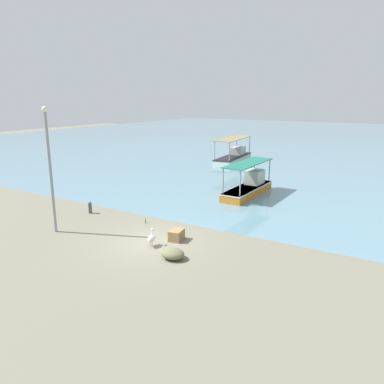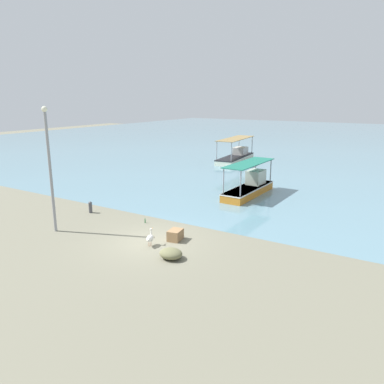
{
  "view_description": "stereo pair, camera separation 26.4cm",
  "coord_description": "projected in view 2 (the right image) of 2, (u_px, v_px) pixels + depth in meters",
  "views": [
    {
      "loc": [
        10.04,
        -13.09,
        6.58
      ],
      "look_at": [
        -0.71,
        4.78,
        1.28
      ],
      "focal_mm": 35.0,
      "sensor_mm": 36.0,
      "label": 1
    },
    {
      "loc": [
        10.26,
        -12.95,
        6.58
      ],
      "look_at": [
        -0.71,
        4.78,
        1.28
      ],
      "focal_mm": 35.0,
      "sensor_mm": 36.0,
      "label": 2
    }
  ],
  "objects": [
    {
      "name": "fishing_boat_far_left",
      "position": [
        236.0,
        156.0,
        39.46
      ],
      "size": [
        2.42,
        7.01,
        2.43
      ],
      "color": "white",
      "rests_on": "harbor_water"
    },
    {
      "name": "glass_bottle",
      "position": [
        145.0,
        221.0,
        20.14
      ],
      "size": [
        0.07,
        0.07,
        0.27
      ],
      "color": "#3F7F4C",
      "rests_on": "ground"
    },
    {
      "name": "fishing_boat_far_right",
      "position": [
        250.0,
        186.0,
        25.89
      ],
      "size": [
        1.64,
        5.59,
        2.27
      ],
      "color": "orange",
      "rests_on": "harbor_water"
    },
    {
      "name": "net_pile",
      "position": [
        171.0,
        254.0,
        15.66
      ],
      "size": [
        1.01,
        0.86,
        0.44
      ],
      "primitive_type": "ellipsoid",
      "color": "#6C6B48",
      "rests_on": "ground"
    },
    {
      "name": "pelican",
      "position": [
        150.0,
        238.0,
        16.96
      ],
      "size": [
        0.44,
        0.79,
        0.8
      ],
      "color": "#E0997A",
      "rests_on": "ground"
    },
    {
      "name": "ground",
      "position": [
        151.0,
        242.0,
        17.52
      ],
      "size": [
        120.0,
        120.0,
        0.0
      ],
      "primitive_type": "plane",
      "color": "slate"
    },
    {
      "name": "harbor_water",
      "position": [
        345.0,
        142.0,
        57.09
      ],
      "size": [
        110.0,
        90.0,
        0.0
      ],
      "primitive_type": "cube",
      "color": "#638B9A",
      "rests_on": "ground"
    },
    {
      "name": "lamp_post",
      "position": [
        50.0,
        164.0,
        18.09
      ],
      "size": [
        0.28,
        0.28,
        6.18
      ],
      "color": "gray",
      "rests_on": "ground"
    },
    {
      "name": "cargo_crate",
      "position": [
        175.0,
        235.0,
        17.69
      ],
      "size": [
        0.68,
        0.85,
        0.5
      ],
      "primitive_type": "cube",
      "rotation": [
        0.0,
        0.0,
        4.88
      ],
      "color": "#926E49",
      "rests_on": "ground"
    },
    {
      "name": "mooring_bollard",
      "position": [
        90.0,
        207.0,
        21.84
      ],
      "size": [
        0.21,
        0.21,
        0.68
      ],
      "color": "#47474C",
      "rests_on": "ground"
    }
  ]
}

